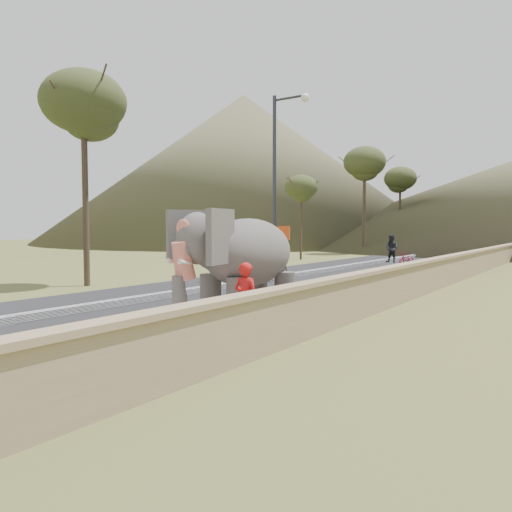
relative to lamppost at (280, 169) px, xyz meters
The scene contains 11 objects.
ground 14.02m from the lamppost, 69.10° to the right, with size 160.00×160.00×0.00m, color olive.
road 5.38m from the lamppost, 97.72° to the right, with size 7.00×120.00×0.03m, color black.
median 5.29m from the lamppost, 97.72° to the right, with size 0.35×120.00×0.22m, color black.
walkway 7.09m from the lamppost, 25.97° to the right, with size 3.00×120.00×0.15m, color #9E9687.
parapet 8.01m from the lamppost, 19.81° to the right, with size 0.30×120.00×1.10m, color tan.
lamppost is the anchor object (origin of this frame).
signboard 3.24m from the lamppost, ahead, with size 0.60×0.08×2.40m.
hill_left 54.51m from the lamppost, 127.95° to the left, with size 60.00×60.00×22.00m, color brown.
elephant_and_man 10.66m from the lamppost, 62.18° to the right, with size 2.36×3.75×2.56m.
motorcyclist 11.15m from the lamppost, 79.81° to the left, with size 1.76×1.84×1.91m.
trees 19.52m from the lamppost, 79.02° to the left, with size 43.02×44.25×9.52m.
Camera 1 is at (6.79, -6.07, 2.39)m, focal length 35.00 mm.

